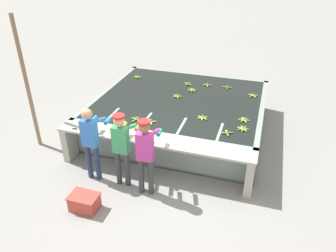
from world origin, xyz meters
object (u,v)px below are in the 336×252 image
Objects in this scene: worker_2 at (145,150)px; banana_bunch_floating_2 at (244,120)px; banana_bunch_floating_0 at (151,122)px; banana_bunch_floating_1 at (227,87)px; worker_0 at (91,138)px; knife_0 at (78,129)px; banana_bunch_floating_11 at (136,119)px; support_post_left at (27,85)px; worker_1 at (122,143)px; banana_bunch_floating_3 at (207,85)px; banana_bunch_floating_7 at (243,129)px; banana_bunch_floating_10 at (192,90)px; banana_bunch_floating_12 at (137,77)px; crate at (84,202)px; banana_bunch_floating_8 at (188,84)px; banana_bunch_floating_5 at (227,133)px; banana_bunch_floating_4 at (253,95)px; banana_bunch_floating_6 at (202,118)px; banana_bunch_floating_9 at (177,96)px.

worker_2 is 5.92× the size of banana_bunch_floating_2.
banana_bunch_floating_0 and banana_bunch_floating_1 have the same top height.
worker_2 is 5.90× the size of banana_bunch_floating_1.
worker_0 is 4.78× the size of knife_0.
support_post_left is (-2.49, -0.43, 0.70)m from banana_bunch_floating_11.
worker_0 is 0.68m from worker_1.
knife_0 is at bearing -123.54° from banana_bunch_floating_3.
banana_bunch_floating_10 is at bearing 132.07° from banana_bunch_floating_7.
banana_bunch_floating_12 is (-2.15, -0.02, -0.00)m from banana_bunch_floating_3.
worker_1 is 0.98× the size of worker_2.
support_post_left is (-1.44, 0.37, 0.71)m from knife_0.
worker_0 reaches higher than crate.
knife_0 is (-1.78, 0.50, -0.12)m from worker_2.
banana_bunch_floating_1 is 1.01× the size of banana_bunch_floating_7.
support_post_left reaches higher than banana_bunch_floating_8.
worker_2 is at bearing -65.57° from banana_bunch_floating_12.
banana_bunch_floating_11 is at bearing 119.55° from worker_2.
banana_bunch_floating_5 is at bearing -111.99° from banana_bunch_floating_2.
banana_bunch_floating_8 and banana_bunch_floating_11 have the same top height.
banana_bunch_floating_8 and banana_bunch_floating_10 have the same top height.
worker_2 is 5.93× the size of banana_bunch_floating_12.
banana_bunch_floating_11 is 2.70m from banana_bunch_floating_12.
banana_bunch_floating_7 is 1.02× the size of banana_bunch_floating_8.
banana_bunch_floating_3 is 1.01× the size of banana_bunch_floating_4.
worker_0 is at bearing -138.54° from banana_bunch_floating_6.
banana_bunch_floating_4 is (0.75, -0.36, -0.00)m from banana_bunch_floating_1.
worker_2 reaches higher than banana_bunch_floating_11.
banana_bunch_floating_4 is at bearing -7.99° from banana_bunch_floating_8.
banana_bunch_floating_5 is 0.99× the size of banana_bunch_floating_9.
support_post_left reaches higher than banana_bunch_floating_12.
worker_2 is 1.97m from banana_bunch_floating_6.
banana_bunch_floating_11 is at bearing -172.94° from banana_bunch_floating_7.
crate is at bearing -73.42° from worker_0.
banana_bunch_floating_6 and banana_bunch_floating_10 have the same top height.
worker_0 is 5.94× the size of banana_bunch_floating_7.
worker_2 is 1.52m from crate.
worker_2 is 6.03× the size of banana_bunch_floating_8.
banana_bunch_floating_11 is (-0.19, 1.19, -0.09)m from worker_1.
banana_bunch_floating_12 is at bearing 111.63° from banana_bunch_floating_11.
banana_bunch_floating_11 is (-2.38, -0.72, 0.00)m from banana_bunch_floating_2.
banana_bunch_floating_12 is at bearing 177.69° from banana_bunch_floating_8.
worker_1 is 5.81× the size of banana_bunch_floating_6.
support_post_left is (-4.95, -2.61, 0.70)m from banana_bunch_floating_4.
banana_bunch_floating_12 is 3.31m from knife_0.
worker_1 is 1.31m from crate.
banana_bunch_floating_8 is (-1.49, 2.43, 0.00)m from banana_bunch_floating_5.
worker_1 reaches higher than banana_bunch_floating_9.
banana_bunch_floating_12 is (-1.60, 0.06, -0.00)m from banana_bunch_floating_8.
banana_bunch_floating_7 is at bearing 8.43° from support_post_left.
crate is at bearing -121.90° from banana_bunch_floating_4.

